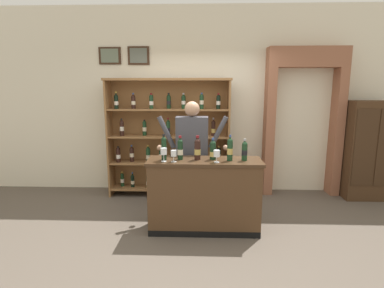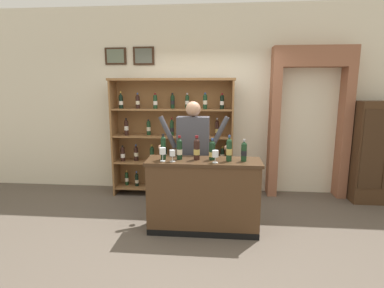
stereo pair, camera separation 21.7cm
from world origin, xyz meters
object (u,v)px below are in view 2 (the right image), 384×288
(wine_shelf, at_px, (173,135))
(tasting_bottle_rosso, at_px, (163,148))
(tasting_bottle_grappa, at_px, (244,151))
(wine_glass_left, at_px, (215,154))
(side_cabinet, at_px, (378,153))
(wine_glass_spare, at_px, (163,151))
(tasting_bottle_super_tuscan, at_px, (179,149))
(tasting_counter, at_px, (203,196))
(tasting_bottle_chianti, at_px, (212,150))
(tasting_bottle_prosecco, at_px, (229,149))
(tasting_bottle_bianco, at_px, (197,149))
(wine_glass_right, at_px, (172,154))
(shopkeeper, at_px, (193,145))

(wine_shelf, relative_size, tasting_bottle_rosso, 6.31)
(tasting_bottle_grappa, height_order, wine_glass_left, tasting_bottle_grappa)
(side_cabinet, xyz_separation_m, wine_glass_spare, (-3.29, -1.40, 0.25))
(tasting_bottle_super_tuscan, bearing_deg, wine_shelf, 102.57)
(tasting_counter, distance_m, tasting_bottle_chianti, 0.61)
(tasting_bottle_rosso, distance_m, wine_glass_left, 0.68)
(tasting_bottle_grappa, relative_size, wine_glass_left, 1.80)
(tasting_counter, xyz_separation_m, tasting_bottle_super_tuscan, (-0.31, 0.01, 0.62))
(tasting_bottle_prosecco, relative_size, tasting_bottle_grappa, 1.18)
(tasting_bottle_super_tuscan, xyz_separation_m, tasting_bottle_grappa, (0.82, -0.03, -0.01))
(tasting_bottle_super_tuscan, height_order, wine_glass_spare, tasting_bottle_super_tuscan)
(tasting_counter, xyz_separation_m, tasting_bottle_bianco, (-0.09, 0.01, 0.63))
(tasting_bottle_bianco, relative_size, wine_glass_spare, 1.79)
(tasting_bottle_rosso, distance_m, tasting_bottle_chianti, 0.63)
(tasting_bottle_chianti, relative_size, wine_glass_right, 1.91)
(side_cabinet, distance_m, shopkeeper, 3.07)
(tasting_bottle_super_tuscan, bearing_deg, side_cabinet, 22.41)
(shopkeeper, bearing_deg, tasting_bottle_prosecco, -45.44)
(tasting_bottle_bianco, height_order, wine_glass_right, tasting_bottle_bianco)
(tasting_bottle_chianti, xyz_separation_m, wine_glass_spare, (-0.62, -0.14, 0.00))
(shopkeeper, relative_size, tasting_bottle_chianti, 5.96)
(shopkeeper, relative_size, wine_glass_right, 11.36)
(tasting_bottle_grappa, bearing_deg, wine_shelf, 129.38)
(tasting_bottle_chianti, xyz_separation_m, wine_glass_left, (0.04, -0.15, -0.02))
(side_cabinet, distance_m, tasting_bottle_chianti, 2.96)
(side_cabinet, distance_m, tasting_bottle_prosecco, 2.80)
(tasting_counter, relative_size, tasting_bottle_prosecco, 4.44)
(tasting_counter, height_order, tasting_bottle_super_tuscan, tasting_bottle_super_tuscan)
(wine_glass_left, bearing_deg, tasting_counter, 139.37)
(tasting_bottle_prosecco, bearing_deg, wine_shelf, 124.20)
(tasting_counter, height_order, tasting_bottle_prosecco, tasting_bottle_prosecco)
(wine_shelf, height_order, tasting_bottle_rosso, wine_shelf)
(tasting_bottle_super_tuscan, bearing_deg, wine_glass_right, -119.26)
(tasting_bottle_rosso, bearing_deg, wine_glass_left, -9.40)
(tasting_bottle_chianti, distance_m, wine_glass_right, 0.51)
(tasting_bottle_chianti, height_order, wine_glass_right, tasting_bottle_chianti)
(tasting_bottle_rosso, height_order, tasting_bottle_prosecco, tasting_bottle_rosso)
(tasting_bottle_super_tuscan, distance_m, wine_glass_right, 0.15)
(tasting_bottle_chianti, bearing_deg, tasting_bottle_prosecco, -12.36)
(tasting_bottle_super_tuscan, bearing_deg, wine_glass_spare, -147.62)
(tasting_bottle_bianco, height_order, wine_glass_left, tasting_bottle_bianco)
(side_cabinet, distance_m, tasting_counter, 3.08)
(side_cabinet, bearing_deg, tasting_bottle_chianti, -154.66)
(wine_glass_spare, distance_m, wine_glass_right, 0.13)
(tasting_counter, distance_m, wine_glass_left, 0.62)
(wine_glass_right, bearing_deg, wine_shelf, 98.73)
(shopkeeper, height_order, wine_glass_right, shopkeeper)
(tasting_bottle_grappa, distance_m, wine_glass_spare, 1.02)
(side_cabinet, distance_m, tasting_bottle_rosso, 3.55)
(tasting_counter, xyz_separation_m, tasting_bottle_rosso, (-0.52, -0.02, 0.63))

